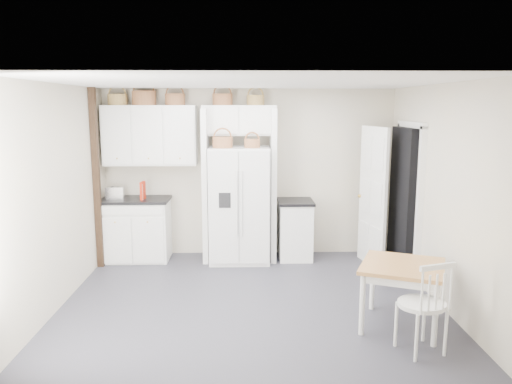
{
  "coord_description": "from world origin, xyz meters",
  "views": [
    {
      "loc": [
        -0.07,
        -5.78,
        2.34
      ],
      "look_at": [
        0.07,
        0.4,
        1.27
      ],
      "focal_mm": 35.0,
      "sensor_mm": 36.0,
      "label": 1
    }
  ],
  "objects": [
    {
      "name": "base_cab_left",
      "position": [
        -1.73,
        1.7,
        0.46
      ],
      "size": [
        0.99,
        0.62,
        0.91
      ],
      "primitive_type": "cube",
      "color": "white",
      "rests_on": "floor"
    },
    {
      "name": "dining_table",
      "position": [
        1.6,
        -0.77,
        0.35
      ],
      "size": [
        1.09,
        1.09,
        0.69
      ],
      "primitive_type": "cube",
      "rotation": [
        0.0,
        0.0,
        -0.39
      ],
      "color": "#A87340",
      "rests_on": "floor"
    },
    {
      "name": "basket_fridge_b",
      "position": [
        0.04,
        1.51,
        1.8
      ],
      "size": [
        0.23,
        0.23,
        0.12
      ],
      "primitive_type": "cylinder",
      "color": "brown",
      "rests_on": "refrigerator"
    },
    {
      "name": "basket_upper_c",
      "position": [
        -1.11,
        1.83,
        2.44
      ],
      "size": [
        0.3,
        0.3,
        0.17
      ],
      "primitive_type": "cylinder",
      "color": "brown",
      "rests_on": "upper_cabinet"
    },
    {
      "name": "counter_right",
      "position": [
        0.71,
        1.7,
        0.89
      ],
      "size": [
        0.54,
        0.63,
        0.04
      ],
      "primitive_type": "cube",
      "color": "black",
      "rests_on": "base_cab_right"
    },
    {
      "name": "doorway_void",
      "position": [
        2.16,
        1.0,
        1.02
      ],
      "size": [
        0.18,
        0.85,
        2.05
      ],
      "primitive_type": "cube",
      "color": "black",
      "rests_on": "floor"
    },
    {
      "name": "wall_right",
      "position": [
        2.25,
        0.0,
        1.3
      ],
      "size": [
        0.0,
        4.0,
        4.0
      ],
      "primitive_type": "plane",
      "rotation": [
        1.57,
        0.0,
        -1.57
      ],
      "color": "#B8B1A8",
      "rests_on": "floor"
    },
    {
      "name": "wall_back",
      "position": [
        0.0,
        2.0,
        1.3
      ],
      "size": [
        4.5,
        0.0,
        4.5
      ],
      "primitive_type": "plane",
      "rotation": [
        1.57,
        0.0,
        0.0
      ],
      "color": "#B8B1A8",
      "rests_on": "floor"
    },
    {
      "name": "counter_left",
      "position": [
        -1.73,
        1.7,
        0.93
      ],
      "size": [
        1.03,
        0.66,
        0.04
      ],
      "primitive_type": "cube",
      "color": "black",
      "rests_on": "base_cab_left"
    },
    {
      "name": "toaster",
      "position": [
        -2.03,
        1.67,
        1.05
      ],
      "size": [
        0.26,
        0.16,
        0.18
      ],
      "primitive_type": "cube",
      "rotation": [
        0.0,
        0.0,
        0.02
      ],
      "color": "silver",
      "rests_on": "counter_left"
    },
    {
      "name": "upper_cabinet",
      "position": [
        -1.5,
        1.83,
        1.9
      ],
      "size": [
        1.4,
        0.34,
        0.9
      ],
      "primitive_type": "cube",
      "color": "white",
      "rests_on": "wall_back"
    },
    {
      "name": "basket_fridge_a",
      "position": [
        -0.39,
        1.51,
        1.82
      ],
      "size": [
        0.29,
        0.29,
        0.16
      ],
      "primitive_type": "cylinder",
      "color": "brown",
      "rests_on": "refrigerator"
    },
    {
      "name": "basket_upper_a",
      "position": [
        -1.97,
        1.83,
        2.43
      ],
      "size": [
        0.29,
        0.29,
        0.16
      ],
      "primitive_type": "cylinder",
      "color": "olive",
      "rests_on": "upper_cabinet"
    },
    {
      "name": "bridge_cabinet",
      "position": [
        -0.15,
        1.83,
        2.12
      ],
      "size": [
        1.12,
        0.34,
        0.45
      ],
      "primitive_type": "cube",
      "color": "white",
      "rests_on": "wall_back"
    },
    {
      "name": "basket_bridge_a",
      "position": [
        -0.4,
        1.83,
        2.44
      ],
      "size": [
        0.3,
        0.3,
        0.17
      ],
      "primitive_type": "cylinder",
      "color": "brown",
      "rests_on": "bridge_cabinet"
    },
    {
      "name": "cookbook_red",
      "position": [
        -1.6,
        1.62,
        1.09
      ],
      "size": [
        0.06,
        0.18,
        0.27
      ],
      "primitive_type": "cube",
      "rotation": [
        0.0,
        0.0,
        -0.1
      ],
      "color": "red",
      "rests_on": "counter_left"
    },
    {
      "name": "door_slab",
      "position": [
        1.8,
        1.33,
        1.02
      ],
      "size": [
        0.21,
        0.79,
        2.05
      ],
      "primitive_type": "cube",
      "rotation": [
        0.0,
        0.0,
        -1.36
      ],
      "color": "white",
      "rests_on": "floor"
    },
    {
      "name": "basket_bridge_b",
      "position": [
        0.1,
        1.83,
        2.43
      ],
      "size": [
        0.26,
        0.26,
        0.15
      ],
      "primitive_type": "cylinder",
      "color": "olive",
      "rests_on": "bridge_cabinet"
    },
    {
      "name": "refrigerator",
      "position": [
        -0.15,
        1.61,
        0.87
      ],
      "size": [
        0.9,
        0.72,
        1.74
      ],
      "primitive_type": "cube",
      "color": "white",
      "rests_on": "floor"
    },
    {
      "name": "base_cab_right",
      "position": [
        0.71,
        1.7,
        0.44
      ],
      "size": [
        0.5,
        0.6,
        0.87
      ],
      "primitive_type": "cube",
      "color": "white",
      "rests_on": "floor"
    },
    {
      "name": "fridge_panel_left",
      "position": [
        -0.66,
        1.7,
        1.15
      ],
      "size": [
        0.08,
        0.6,
        2.3
      ],
      "primitive_type": "cube",
      "color": "white",
      "rests_on": "floor"
    },
    {
      "name": "ceiling",
      "position": [
        0.0,
        0.0,
        2.6
      ],
      "size": [
        4.5,
        4.5,
        0.0
      ],
      "primitive_type": "plane",
      "color": "white",
      "rests_on": "wall_back"
    },
    {
      "name": "trim_post",
      "position": [
        -2.2,
        1.35,
        1.3
      ],
      "size": [
        0.09,
        0.09,
        2.6
      ],
      "primitive_type": "cube",
      "color": "black",
      "rests_on": "floor"
    },
    {
      "name": "wall_left",
      "position": [
        -2.25,
        0.0,
        1.3
      ],
      "size": [
        0.0,
        4.0,
        4.0
      ],
      "primitive_type": "plane",
      "rotation": [
        1.57,
        0.0,
        1.57
      ],
      "color": "#B8B1A8",
      "rests_on": "floor"
    },
    {
      "name": "floor",
      "position": [
        0.0,
        0.0,
        0.0
      ],
      "size": [
        4.5,
        4.5,
        0.0
      ],
      "primitive_type": "plane",
      "color": "#373743",
      "rests_on": "ground"
    },
    {
      "name": "cookbook_cream",
      "position": [
        -1.61,
        1.62,
        1.08
      ],
      "size": [
        0.04,
        0.16,
        0.24
      ],
      "primitive_type": "cube",
      "rotation": [
        0.0,
        0.0,
        0.02
      ],
      "color": "silver",
      "rests_on": "counter_left"
    },
    {
      "name": "windsor_chair",
      "position": [
        1.62,
        -1.32,
        0.48
      ],
      "size": [
        0.58,
        0.55,
        0.96
      ],
      "primitive_type": "cube",
      "rotation": [
        0.0,
        0.0,
        0.31
      ],
      "color": "white",
      "rests_on": "floor"
    },
    {
      "name": "fridge_panel_right",
      "position": [
        0.36,
        1.7,
        1.15
      ],
      "size": [
        0.08,
        0.6,
        2.3
      ],
      "primitive_type": "cube",
      "color": "white",
      "rests_on": "floor"
    },
    {
      "name": "basket_upper_b",
      "position": [
        -1.57,
        1.83,
        2.46
      ],
      "size": [
        0.36,
        0.36,
        0.21
      ],
      "primitive_type": "cylinder",
      "color": "brown",
      "rests_on": "upper_cabinet"
    }
  ]
}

